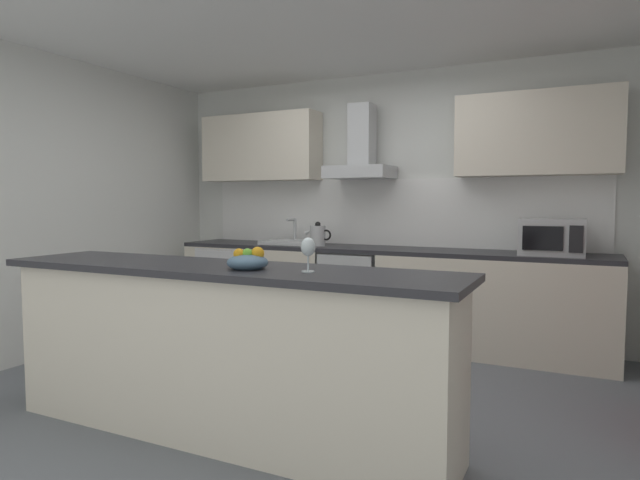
% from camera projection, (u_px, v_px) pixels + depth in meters
% --- Properties ---
extents(ground, '(5.70, 4.74, 0.02)m').
position_uv_depth(ground, '(300.00, 393.00, 3.83)').
color(ground, slate).
extents(ceiling, '(5.70, 4.74, 0.02)m').
position_uv_depth(ceiling, '(299.00, 12.00, 3.64)').
color(ceiling, white).
extents(wall_back, '(5.70, 0.12, 2.60)m').
position_uv_depth(wall_back, '(390.00, 205.00, 5.46)').
color(wall_back, silver).
rests_on(wall_back, ground).
extents(wall_left, '(0.12, 4.74, 2.60)m').
position_uv_depth(wall_left, '(59.00, 206.00, 4.79)').
color(wall_left, silver).
rests_on(wall_left, ground).
extents(backsplash_tile, '(4.00, 0.02, 0.66)m').
position_uv_depth(backsplash_tile, '(388.00, 212.00, 5.40)').
color(backsplash_tile, white).
extents(counter_back, '(4.14, 0.60, 0.90)m').
position_uv_depth(counter_back, '(376.00, 295.00, 5.18)').
color(counter_back, beige).
rests_on(counter_back, ground).
extents(counter_island, '(2.79, 0.64, 0.98)m').
position_uv_depth(counter_island, '(221.00, 350.00, 3.08)').
color(counter_island, beige).
rests_on(counter_island, ground).
extents(upper_cabinets, '(4.08, 0.32, 0.70)m').
position_uv_depth(upper_cabinets, '(383.00, 142.00, 5.21)').
color(upper_cabinets, beige).
extents(oven, '(0.60, 0.62, 0.80)m').
position_uv_depth(oven, '(355.00, 292.00, 5.25)').
color(oven, slate).
rests_on(oven, ground).
extents(refrigerator, '(0.58, 0.60, 0.85)m').
position_uv_depth(refrigerator, '(233.00, 286.00, 5.88)').
color(refrigerator, white).
rests_on(refrigerator, ground).
extents(microwave, '(0.50, 0.38, 0.30)m').
position_uv_depth(microwave, '(552.00, 237.00, 4.42)').
color(microwave, '#B7BABC').
rests_on(microwave, counter_back).
extents(sink, '(0.50, 0.40, 0.26)m').
position_uv_depth(sink, '(289.00, 242.00, 5.55)').
color(sink, silver).
rests_on(sink, counter_back).
extents(kettle, '(0.29, 0.15, 0.24)m').
position_uv_depth(kettle, '(318.00, 235.00, 5.35)').
color(kettle, '#B7BABC').
rests_on(kettle, counter_back).
extents(range_hood, '(0.62, 0.45, 0.72)m').
position_uv_depth(range_hood, '(361.00, 155.00, 5.27)').
color(range_hood, '#B7BABC').
extents(wine_glass, '(0.08, 0.08, 0.18)m').
position_uv_depth(wine_glass, '(308.00, 248.00, 2.76)').
color(wine_glass, silver).
rests_on(wine_glass, counter_island).
extents(fruit_bowl, '(0.22, 0.22, 0.13)m').
position_uv_depth(fruit_bowl, '(248.00, 261.00, 2.89)').
color(fruit_bowl, slate).
rests_on(fruit_bowl, counter_island).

